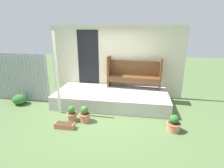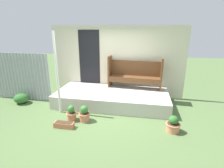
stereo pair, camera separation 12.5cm
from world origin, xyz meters
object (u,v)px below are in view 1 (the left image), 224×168
shrub_by_fence (20,99)px  flower_pot_middle (85,115)px  planter_box_rect (65,125)px  support_post (57,74)px  flower_pot_right (174,124)px  bench (134,73)px  flower_pot_left (72,114)px

shrub_by_fence → flower_pot_middle: bearing=-16.7°
planter_box_rect → shrub_by_fence: (-2.15, 1.20, 0.10)m
support_post → flower_pot_right: support_post is taller
flower_pot_middle → planter_box_rect: 0.61m
bench → flower_pot_middle: bench is taller
support_post → flower_pot_left: (0.54, -0.40, -1.03)m
support_post → planter_box_rect: (0.50, -0.81, -1.15)m
flower_pot_middle → flower_pot_right: 2.37m
shrub_by_fence → flower_pot_right: bearing=-10.0°
bench → flower_pot_right: (1.10, -1.99, -0.80)m
support_post → flower_pot_left: bearing=-36.6°
support_post → flower_pot_right: size_ratio=5.68×
flower_pot_left → bench: bearing=49.5°
flower_pot_right → planter_box_rect: flower_pot_right is taller
support_post → flower_pot_left: size_ratio=5.54×
support_post → shrub_by_fence: (-1.65, 0.39, -1.05)m
bench → planter_box_rect: (-1.68, -2.32, -0.91)m
bench → shrub_by_fence: size_ratio=3.88×
support_post → flower_pot_right: (3.28, -0.48, -1.03)m
support_post → flower_pot_middle: 1.42m
support_post → shrub_by_fence: support_post is taller
planter_box_rect → flower_pot_middle: bearing=46.0°
flower_pot_middle → shrub_by_fence: (-2.56, 0.77, -0.03)m
flower_pot_left → planter_box_rect: 0.43m
support_post → bench: (2.17, 1.51, -0.24)m
flower_pot_left → flower_pot_middle: bearing=3.3°
support_post → planter_box_rect: bearing=-58.5°
bench → flower_pot_middle: (-1.26, -1.89, -0.78)m
support_post → shrub_by_fence: 1.99m
shrub_by_fence → support_post: bearing=-13.2°
flower_pot_middle → flower_pot_right: size_ratio=1.07×
bench → flower_pot_middle: size_ratio=4.15×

